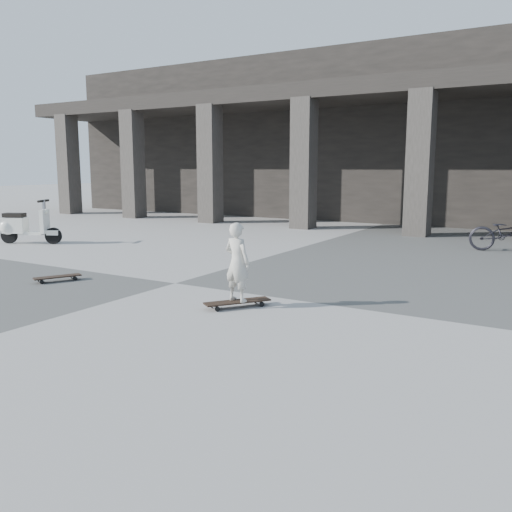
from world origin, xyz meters
The scene contains 7 objects.
ground centered at (0.00, 0.00, 0.00)m, with size 90.00×90.00×0.00m, color #4A4A48.
colonnade centered at (0.00, 13.77, 3.03)m, with size 28.00×8.82×6.00m.
longboard centered at (1.74, -0.78, 0.07)m, with size 0.72×0.88×0.09m.
skateboard_spare centered at (-1.81, -0.90, 0.07)m, with size 0.51×0.77×0.09m.
child centered at (1.74, -0.78, 0.64)m, with size 0.40×0.26×1.09m, color beige.
scooter centered at (-6.40, 1.72, 0.44)m, with size 1.49×0.87×1.11m.
bicycle centered at (4.35, 6.51, 0.44)m, with size 0.58×1.66×0.87m, color black.
Camera 1 is at (5.69, -6.88, 1.92)m, focal length 38.00 mm.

